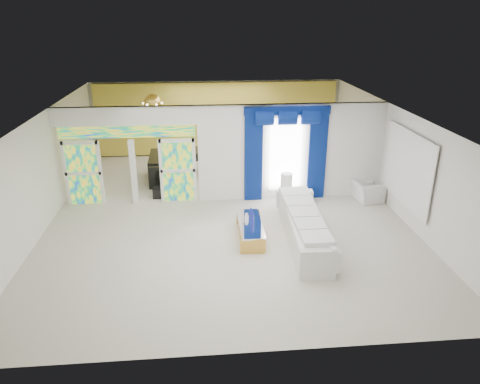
{
  "coord_description": "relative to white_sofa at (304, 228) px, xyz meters",
  "views": [
    {
      "loc": [
        -0.69,
        -12.17,
        5.52
      ],
      "look_at": [
        0.3,
        -1.2,
        1.1
      ],
      "focal_mm": 33.51,
      "sensor_mm": 36.0,
      "label": 1
    }
  ],
  "objects": [
    {
      "name": "stained_panel_right",
      "position": [
        -3.3,
        3.0,
        0.64
      ],
      "size": [
        0.95,
        0.04,
        2.0
      ],
      "primitive_type": "cube",
      "color": "#994C3F",
      "rests_on": "ground"
    },
    {
      "name": "blue_pelmet",
      "position": [
        0.02,
        2.87,
        2.46
      ],
      "size": [
        2.6,
        0.12,
        0.25
      ],
      "primitive_type": "cube",
      "color": "#030742",
      "rests_on": "dividing_wall"
    },
    {
      "name": "coffee_table",
      "position": [
        -1.35,
        0.3,
        -0.16
      ],
      "size": [
        0.69,
        1.82,
        0.4
      ],
      "primitive_type": "cube",
      "rotation": [
        0.0,
        0.0,
        -0.05
      ],
      "color": "gold",
      "rests_on": "ground"
    },
    {
      "name": "tv_console",
      "position": [
        -6.36,
        4.49,
        0.06
      ],
      "size": [
        0.68,
        0.64,
        0.85
      ],
      "primitive_type": "cube",
      "rotation": [
        0.0,
        0.0,
        -0.2
      ],
      "color": "#A88754",
      "rests_on": "ground"
    },
    {
      "name": "dividing_header",
      "position": [
        -4.73,
        3.0,
        2.36
      ],
      "size": [
        4.3,
        0.18,
        0.55
      ],
      "primitive_type": "cube",
      "color": "white",
      "rests_on": "dividing_wall"
    },
    {
      "name": "floor",
      "position": [
        -1.88,
        2.0,
        -0.36
      ],
      "size": [
        12.0,
        12.0,
        0.0
      ],
      "primitive_type": "plane",
      "color": "#B7AF9E",
      "rests_on": "ground"
    },
    {
      "name": "grand_piano",
      "position": [
        -3.68,
        4.93,
        0.09
      ],
      "size": [
        1.42,
        1.83,
        0.91
      ],
      "primitive_type": "cube",
      "rotation": [
        0.0,
        0.0,
        0.02
      ],
      "color": "black",
      "rests_on": "ground"
    },
    {
      "name": "blue_drape_right",
      "position": [
        1.02,
        2.87,
        1.04
      ],
      "size": [
        0.55,
        0.1,
        2.8
      ],
      "primitive_type": "cube",
      "color": "#030742",
      "rests_on": "ground"
    },
    {
      "name": "white_sofa",
      "position": [
        0.0,
        0.0,
        0.0
      ],
      "size": [
        1.02,
        3.85,
        0.73
      ],
      "primitive_type": "cube",
      "rotation": [
        0.0,
        0.0,
        -0.05
      ],
      "color": "silver",
      "rests_on": "ground"
    },
    {
      "name": "blue_drape_left",
      "position": [
        -0.98,
        2.87,
        1.04
      ],
      "size": [
        0.55,
        0.1,
        2.8
      ],
      "primitive_type": "cube",
      "color": "#030742",
      "rests_on": "ground"
    },
    {
      "name": "console_table",
      "position": [
        0.32,
        2.58,
        -0.18
      ],
      "size": [
        1.1,
        0.41,
        0.36
      ],
      "primitive_type": "cube",
      "rotation": [
        0.0,
        0.0,
        -0.06
      ],
      "color": "white",
      "rests_on": "ground"
    },
    {
      "name": "stained_transom",
      "position": [
        -4.73,
        3.0,
        1.89
      ],
      "size": [
        4.0,
        0.05,
        0.35
      ],
      "primitive_type": "cube",
      "color": "#994C3F",
      "rests_on": "dividing_header"
    },
    {
      "name": "wall_mirror",
      "position": [
        3.06,
        1.0,
        1.19
      ],
      "size": [
        0.04,
        2.7,
        1.9
      ],
      "primitive_type": "cube",
      "color": "white",
      "rests_on": "ground"
    },
    {
      "name": "dividing_wall",
      "position": [
        0.27,
        3.0,
        1.14
      ],
      "size": [
        5.7,
        0.18,
        3.0
      ],
      "primitive_type": "cube",
      "color": "white",
      "rests_on": "ground"
    },
    {
      "name": "piano_bench",
      "position": [
        -3.68,
        3.33,
        -0.21
      ],
      "size": [
        0.95,
        0.39,
        0.31
      ],
      "primitive_type": "cube",
      "rotation": [
        0.0,
        0.0,
        0.02
      ],
      "color": "black",
      "rests_on": "ground"
    },
    {
      "name": "chandelier",
      "position": [
        -4.18,
        5.4,
        2.29
      ],
      "size": [
        0.6,
        0.6,
        0.6
      ],
      "primitive_type": "sphere",
      "color": "gold",
      "rests_on": "ceiling"
    },
    {
      "name": "gold_curtains",
      "position": [
        -1.88,
        7.9,
        1.14
      ],
      "size": [
        9.7,
        0.12,
        2.9
      ],
      "primitive_type": "cube",
      "color": "gold",
      "rests_on": "ground"
    },
    {
      "name": "window_pane",
      "position": [
        0.02,
        2.9,
        1.09
      ],
      "size": [
        1.0,
        0.02,
        2.3
      ],
      "primitive_type": "cube",
      "color": "white",
      "rests_on": "dividing_wall"
    },
    {
      "name": "table_lamp",
      "position": [
        0.02,
        2.58,
        0.29
      ],
      "size": [
        0.36,
        0.36,
        0.58
      ],
      "primitive_type": "cylinder",
      "color": "silver",
      "rests_on": "console_table"
    },
    {
      "name": "decanters",
      "position": [
        -1.34,
        0.52,
        0.14
      ],
      "size": [
        0.24,
        0.55,
        0.28
      ],
      "color": "white",
      "rests_on": "coffee_table"
    },
    {
      "name": "armchair",
      "position": [
        2.59,
        2.53,
        -0.05
      ],
      "size": [
        0.96,
        1.06,
        0.63
      ],
      "primitive_type": "imported",
      "rotation": [
        0.0,
        0.0,
        1.7
      ],
      "color": "silver",
      "rests_on": "ground"
    },
    {
      "name": "stained_panel_left",
      "position": [
        -6.15,
        3.0,
        0.64
      ],
      "size": [
        0.95,
        0.04,
        2.0
      ],
      "primitive_type": "cube",
      "color": "#994C3F",
      "rests_on": "ground"
    }
  ]
}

